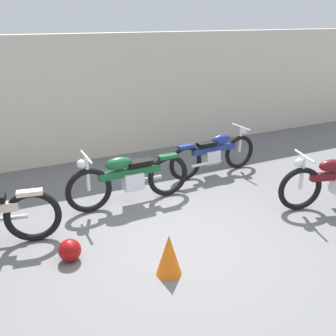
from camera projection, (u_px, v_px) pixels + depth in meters
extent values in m
plane|color=slate|center=(179.00, 245.00, 5.32)|extent=(40.00, 40.00, 0.00)
cube|color=beige|center=(93.00, 98.00, 8.21)|extent=(18.00, 0.30, 2.64)
sphere|color=maroon|center=(70.00, 250.00, 4.94)|extent=(0.30, 0.30, 0.30)
cone|color=orange|center=(169.00, 255.00, 4.63)|extent=(0.32, 0.32, 0.55)
torus|color=black|center=(33.00, 216.00, 5.29)|extent=(0.78, 0.23, 0.78)
cube|color=beige|center=(30.00, 193.00, 5.16)|extent=(0.36, 0.19, 0.06)
cylinder|color=silver|center=(0.00, 219.00, 5.31)|extent=(0.74, 0.20, 0.06)
torus|color=black|center=(89.00, 190.00, 6.09)|extent=(0.76, 0.10, 0.76)
torus|color=black|center=(168.00, 175.00, 6.66)|extent=(0.76, 0.10, 0.76)
cube|color=silver|center=(133.00, 181.00, 6.39)|extent=(0.33, 0.21, 0.29)
cube|color=#145128|center=(130.00, 172.00, 6.30)|extent=(1.07, 0.11, 0.12)
ellipsoid|color=#145128|center=(119.00, 164.00, 6.16)|extent=(0.46, 0.21, 0.21)
cube|color=black|center=(140.00, 163.00, 6.33)|extent=(0.42, 0.19, 0.08)
cube|color=#145128|center=(168.00, 156.00, 6.53)|extent=(0.33, 0.13, 0.06)
cylinder|color=silver|center=(88.00, 174.00, 5.98)|extent=(0.06, 0.06, 0.57)
cylinder|color=silver|center=(86.00, 157.00, 5.87)|extent=(0.04, 0.60, 0.04)
sphere|color=silver|center=(81.00, 164.00, 5.88)|extent=(0.15, 0.15, 0.15)
cylinder|color=silver|center=(142.00, 180.00, 6.60)|extent=(0.73, 0.07, 0.06)
torus|color=black|center=(239.00, 152.00, 7.89)|extent=(0.71, 0.13, 0.70)
torus|color=black|center=(186.00, 163.00, 7.30)|extent=(0.71, 0.13, 0.70)
cube|color=silver|center=(212.00, 157.00, 7.57)|extent=(0.32, 0.21, 0.27)
cube|color=navy|center=(214.00, 149.00, 7.53)|extent=(0.99, 0.15, 0.12)
ellipsoid|color=navy|center=(221.00, 139.00, 7.55)|extent=(0.43, 0.22, 0.19)
cube|color=black|center=(207.00, 144.00, 7.41)|extent=(0.40, 0.19, 0.08)
cube|color=navy|center=(186.00, 147.00, 7.18)|extent=(0.31, 0.13, 0.06)
cylinder|color=silver|center=(240.00, 140.00, 7.79)|extent=(0.05, 0.05, 0.53)
cylinder|color=silver|center=(241.00, 127.00, 7.69)|extent=(0.07, 0.56, 0.03)
sphere|color=silver|center=(244.00, 131.00, 7.76)|extent=(0.14, 0.14, 0.14)
cylinder|color=silver|center=(207.00, 163.00, 7.41)|extent=(0.68, 0.10, 0.06)
torus|color=black|center=(300.00, 189.00, 6.16)|extent=(0.74, 0.29, 0.74)
ellipsoid|color=#590F14|center=(332.00, 166.00, 6.11)|extent=(0.49, 0.32, 0.20)
cylinder|color=silver|center=(302.00, 173.00, 6.06)|extent=(0.06, 0.06, 0.56)
cylinder|color=silver|center=(305.00, 156.00, 5.95)|extent=(0.19, 0.58, 0.04)
sphere|color=silver|center=(299.00, 163.00, 5.98)|extent=(0.14, 0.14, 0.14)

